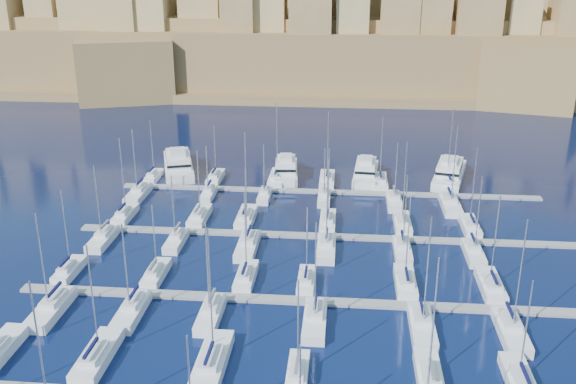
# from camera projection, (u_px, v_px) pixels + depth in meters

# --- Properties ---
(ground) EXTENTS (600.00, 600.00, 0.00)m
(ground) POSITION_uv_depth(u_px,v_px,m) (320.00, 264.00, 99.32)
(ground) COLOR black
(ground) RESTS_ON ground
(pontoon_mid_near) EXTENTS (84.00, 2.00, 0.40)m
(pontoon_mid_near) POSITION_uv_depth(u_px,v_px,m) (316.00, 301.00, 88.03)
(pontoon_mid_near) COLOR slate
(pontoon_mid_near) RESTS_ON ground
(pontoon_mid_far) EXTENTS (84.00, 2.00, 0.40)m
(pontoon_mid_far) POSITION_uv_depth(u_px,v_px,m) (323.00, 236.00, 108.60)
(pontoon_mid_far) COLOR slate
(pontoon_mid_far) RESTS_ON ground
(pontoon_far) EXTENTS (84.00, 2.00, 0.40)m
(pontoon_far) POSITION_uv_depth(u_px,v_px,m) (327.00, 192.00, 129.17)
(pontoon_far) COLOR slate
(pontoon_far) RESTS_ON ground
(sailboat_1) EXTENTS (3.09, 10.31, 15.07)m
(sailboat_1) POSITION_uv_depth(u_px,v_px,m) (97.00, 356.00, 75.04)
(sailboat_1) COLOR silver
(sailboat_1) RESTS_ON ground
(sailboat_2) EXTENTS (3.27, 10.91, 17.48)m
(sailboat_2) POSITION_uv_depth(u_px,v_px,m) (212.00, 360.00, 74.14)
(sailboat_2) COLOR silver
(sailboat_2) RESTS_ON ground
(sailboat_3) EXTENTS (2.35, 7.83, 12.63)m
(sailboat_3) POSITION_uv_depth(u_px,v_px,m) (298.00, 374.00, 71.89)
(sailboat_3) COLOR silver
(sailboat_3) RESTS_ON ground
(sailboat_4) EXTENTS (2.79, 9.29, 15.49)m
(sailboat_4) POSITION_uv_depth(u_px,v_px,m) (429.00, 377.00, 71.29)
(sailboat_4) COLOR silver
(sailboat_4) RESTS_ON ground
(sailboat_5) EXTENTS (2.82, 9.40, 13.23)m
(sailboat_5) POSITION_uv_depth(u_px,v_px,m) (520.00, 382.00, 70.50)
(sailboat_5) COLOR silver
(sailboat_5) RESTS_ON ground
(sailboat_12) EXTENTS (2.46, 8.18, 13.49)m
(sailboat_12) POSITION_uv_depth(u_px,v_px,m) (69.00, 270.00, 95.70)
(sailboat_12) COLOR silver
(sailboat_12) RESTS_ON ground
(sailboat_13) EXTENTS (2.54, 8.45, 11.67)m
(sailboat_13) POSITION_uv_depth(u_px,v_px,m) (156.00, 273.00, 94.69)
(sailboat_13) COLOR silver
(sailboat_13) RESTS_ON ground
(sailboat_14) EXTENTS (2.66, 8.87, 13.92)m
(sailboat_14) POSITION_uv_depth(u_px,v_px,m) (246.00, 277.00, 93.73)
(sailboat_14) COLOR silver
(sailboat_14) RESTS_ON ground
(sailboat_15) EXTENTS (2.42, 8.06, 12.19)m
(sailboat_15) POSITION_uv_depth(u_px,v_px,m) (306.00, 281.00, 92.60)
(sailboat_15) COLOR silver
(sailboat_15) RESTS_ON ground
(sailboat_16) EXTENTS (2.87, 9.57, 14.14)m
(sailboat_16) POSITION_uv_depth(u_px,v_px,m) (405.00, 282.00, 92.07)
(sailboat_16) COLOR silver
(sailboat_16) RESTS_ON ground
(sailboat_17) EXTENTS (2.94, 9.80, 14.50)m
(sailboat_17) POSITION_uv_depth(u_px,v_px,m) (491.00, 286.00, 91.14)
(sailboat_17) COLOR silver
(sailboat_17) RESTS_ON ground
(sailboat_18) EXTENTS (3.10, 10.35, 14.96)m
(sailboat_18) POSITION_uv_depth(u_px,v_px,m) (51.00, 308.00, 85.18)
(sailboat_18) COLOR silver
(sailboat_18) RESTS_ON ground
(sailboat_19) EXTENTS (2.84, 9.47, 13.79)m
(sailboat_19) POSITION_uv_depth(u_px,v_px,m) (132.00, 311.00, 84.66)
(sailboat_19) COLOR silver
(sailboat_19) RESTS_ON ground
(sailboat_20) EXTENTS (2.73, 9.09, 14.34)m
(sailboat_20) POSITION_uv_depth(u_px,v_px,m) (211.00, 314.00, 83.93)
(sailboat_20) COLOR silver
(sailboat_20) RESTS_ON ground
(sailboat_21) EXTENTS (2.90, 9.67, 14.94)m
(sailboat_21) POSITION_uv_depth(u_px,v_px,m) (315.00, 320.00, 82.48)
(sailboat_21) COLOR silver
(sailboat_21) RESTS_ON ground
(sailboat_22) EXTENTS (2.98, 9.94, 16.16)m
(sailboat_22) POSITION_uv_depth(u_px,v_px,m) (422.00, 326.00, 81.19)
(sailboat_22) COLOR silver
(sailboat_22) RESTS_ON ground
(sailboat_23) EXTENTS (3.02, 10.08, 16.33)m
(sailboat_23) POSITION_uv_depth(u_px,v_px,m) (511.00, 330.00, 80.18)
(sailboat_23) COLOR silver
(sailboat_23) RESTS_ON ground
(sailboat_24) EXTENTS (2.58, 8.61, 15.23)m
(sailboat_24) POSITION_uv_depth(u_px,v_px,m) (125.00, 214.00, 116.37)
(sailboat_24) COLOR silver
(sailboat_24) RESTS_ON ground
(sailboat_25) EXTENTS (2.83, 9.43, 13.18)m
(sailboat_25) POSITION_uv_depth(u_px,v_px,m) (199.00, 216.00, 115.58)
(sailboat_25) COLOR silver
(sailboat_25) RESTS_ON ground
(sailboat_26) EXTENTS (2.99, 9.95, 16.71)m
(sailboat_26) POSITION_uv_depth(u_px,v_px,m) (246.00, 217.00, 115.08)
(sailboat_26) COLOR silver
(sailboat_26) RESTS_ON ground
(sailboat_27) EXTENTS (2.72, 9.08, 14.29)m
(sailboat_27) POSITION_uv_depth(u_px,v_px,m) (328.00, 221.00, 113.43)
(sailboat_27) COLOR silver
(sailboat_27) RESTS_ON ground
(sailboat_28) EXTENTS (2.84, 9.46, 15.63)m
(sailboat_28) POSITION_uv_depth(u_px,v_px,m) (402.00, 223.00, 112.48)
(sailboat_28) COLOR silver
(sailboat_28) RESTS_ON ground
(sailboat_29) EXTENTS (2.72, 9.06, 14.93)m
(sailboat_29) POSITION_uv_depth(u_px,v_px,m) (470.00, 226.00, 111.30)
(sailboat_29) COLOR silver
(sailboat_29) RESTS_ON ground
(sailboat_30) EXTENTS (2.78, 9.26, 14.01)m
(sailboat_30) POSITION_uv_depth(u_px,v_px,m) (103.00, 239.00, 106.37)
(sailboat_30) COLOR silver
(sailboat_30) RESTS_ON ground
(sailboat_31) EXTENTS (2.52, 8.41, 12.62)m
(sailboat_31) POSITION_uv_depth(u_px,v_px,m) (176.00, 240.00, 105.71)
(sailboat_31) COLOR silver
(sailboat_31) RESTS_ON ground
(sailboat_32) EXTENTS (3.08, 10.25, 14.50)m
(sailboat_32) POSITION_uv_depth(u_px,v_px,m) (248.00, 245.00, 103.82)
(sailboat_32) COLOR silver
(sailboat_32) RESTS_ON ground
(sailboat_33) EXTENTS (2.92, 9.74, 16.09)m
(sailboat_33) POSITION_uv_depth(u_px,v_px,m) (326.00, 248.00, 102.96)
(sailboat_33) COLOR silver
(sailboat_33) RESTS_ON ground
(sailboat_34) EXTENTS (2.65, 8.82, 13.76)m
(sailboat_34) POSITION_uv_depth(u_px,v_px,m) (402.00, 250.00, 102.35)
(sailboat_34) COLOR silver
(sailboat_34) RESTS_ON ground
(sailboat_35) EXTENTS (2.65, 8.83, 13.93)m
(sailboat_35) POSITION_uv_depth(u_px,v_px,m) (473.00, 252.00, 101.39)
(sailboat_35) COLOR silver
(sailboat_35) RESTS_ON ground
(sailboat_36) EXTENTS (2.32, 7.75, 13.13)m
(sailboat_36) POSITION_uv_depth(u_px,v_px,m) (153.00, 176.00, 136.64)
(sailboat_36) COLOR silver
(sailboat_36) RESTS_ON ground
(sailboat_37) EXTENTS (2.64, 8.80, 12.05)m
(sailboat_37) POSITION_uv_depth(u_px,v_px,m) (215.00, 177.00, 135.99)
(sailboat_37) COLOR silver
(sailboat_37) RESTS_ON ground
(sailboat_38) EXTENTS (3.07, 10.22, 16.96)m
(sailboat_38) POSITION_uv_depth(u_px,v_px,m) (277.00, 178.00, 135.50)
(sailboat_38) COLOR silver
(sailboat_38) RESTS_ON ground
(sailboat_39) EXTENTS (3.03, 10.11, 15.51)m
(sailboat_39) POSITION_uv_depth(u_px,v_px,m) (327.00, 180.00, 134.54)
(sailboat_39) COLOR silver
(sailboat_39) RESTS_ON ground
(sailboat_40) EXTENTS (2.94, 9.82, 14.73)m
(sailboat_40) POSITION_uv_depth(u_px,v_px,m) (380.00, 181.00, 133.46)
(sailboat_40) COLOR silver
(sailboat_40) RESTS_ON ground
(sailboat_41) EXTENTS (3.01, 10.05, 16.62)m
(sailboat_41) POSITION_uv_depth(u_px,v_px,m) (447.00, 183.00, 132.38)
(sailboat_41) COLOR silver
(sailboat_41) RESTS_ON ground
(sailboat_42) EXTENTS (3.00, 10.00, 14.28)m
(sailboat_42) POSITION_uv_depth(u_px,v_px,m) (138.00, 193.00, 126.67)
(sailboat_42) COLOR silver
(sailboat_42) RESTS_ON ground
(sailboat_43) EXTENTS (2.22, 7.41, 10.93)m
(sailboat_43) POSITION_uv_depth(u_px,v_px,m) (209.00, 194.00, 126.68)
(sailboat_43) COLOR silver
(sailboat_43) RESTS_ON ground
(sailboat_44) EXTENTS (2.26, 7.54, 11.55)m
(sailboat_44) POSITION_uv_depth(u_px,v_px,m) (265.00, 196.00, 125.67)
(sailboat_44) COLOR silver
(sailboat_44) RESTS_ON ground
(sailboat_45) EXTENTS (2.34, 7.81, 11.11)m
(sailboat_45) POSITION_uv_depth(u_px,v_px,m) (324.00, 198.00, 124.54)
(sailboat_45) COLOR silver
(sailboat_45) RESTS_ON ground
(sailboat_46) EXTENTS (2.77, 9.24, 12.79)m
(sailboat_46) POSITION_uv_depth(u_px,v_px,m) (394.00, 201.00, 122.73)
(sailboat_46) COLOR silver
(sailboat_46) RESTS_ON ground
(sailboat_47) EXTENTS (3.22, 10.73, 16.33)m
(sailboat_47) POSITION_uv_depth(u_px,v_px,m) (450.00, 204.00, 121.13)
(sailboat_47) COLOR silver
(sailboat_47) RESTS_ON ground
(motor_yacht_a) EXTENTS (11.38, 20.58, 5.25)m
(motor_yacht_a) POSITION_uv_depth(u_px,v_px,m) (178.00, 164.00, 141.78)
(motor_yacht_a) COLOR silver
(motor_yacht_a) RESTS_ON ground
(motor_yacht_b) EXTENTS (6.08, 16.03, 5.25)m
(motor_yacht_b) POSITION_uv_depth(u_px,v_px,m) (286.00, 169.00, 137.87)
(motor_yacht_b) COLOR silver
(motor_yacht_b) RESTS_ON ground
(motor_yacht_c) EXTENTS (5.93, 16.17, 5.25)m
(motor_yacht_c) POSITION_uv_depth(u_px,v_px,m) (366.00, 172.00, 136.49)
(motor_yacht_c) COLOR silver
(motor_yacht_c) RESTS_ON ground
(motor_yacht_d) EXTENTS (9.78, 19.20, 5.25)m
(motor_yacht_d) POSITION_uv_depth(u_px,v_px,m) (449.00, 172.00, 136.13)
(motor_yacht_d) COLOR silver
(motor_yacht_d) RESTS_ON ground
(fortified_city) EXTENTS (460.00, 108.95, 59.52)m
(fortified_city) POSITION_uv_depth(u_px,v_px,m) (339.00, 42.00, 239.42)
(fortified_city) COLOR brown
(fortified_city) RESTS_ON ground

